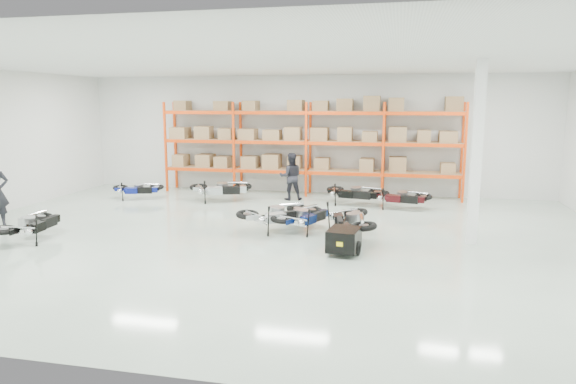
% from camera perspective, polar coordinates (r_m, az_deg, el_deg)
% --- Properties ---
extents(room, '(18.00, 18.00, 18.00)m').
position_cam_1_polar(room, '(13.12, -2.64, 4.52)').
color(room, '#B6CBB9').
rests_on(room, ground).
extents(pallet_rack, '(11.28, 0.98, 3.62)m').
position_cam_1_polar(pallet_rack, '(19.41, 2.27, 6.30)').
color(pallet_rack, '#F1420C').
rests_on(pallet_rack, ground).
extents(structural_column, '(0.25, 0.25, 4.50)m').
position_cam_1_polar(structural_column, '(13.32, 20.20, 4.00)').
color(structural_column, white).
rests_on(structural_column, ground).
extents(moto_blue_centre, '(1.51, 1.94, 1.13)m').
position_cam_1_polar(moto_blue_centre, '(14.00, 1.77, -2.26)').
color(moto_blue_centre, '#07164A').
rests_on(moto_blue_centre, ground).
extents(moto_silver_left, '(2.03, 1.94, 1.22)m').
position_cam_1_polar(moto_silver_left, '(14.11, -1.23, -1.97)').
color(moto_silver_left, '#B8BBBF').
rests_on(moto_silver_left, ground).
extents(moto_black_far_left, '(0.97, 1.81, 1.14)m').
position_cam_1_polar(moto_black_far_left, '(14.63, -26.68, -2.77)').
color(moto_black_far_left, black).
rests_on(moto_black_far_left, ground).
extents(moto_touring_right, '(1.33, 2.08, 1.25)m').
position_cam_1_polar(moto_touring_right, '(13.46, 6.97, -2.56)').
color(moto_touring_right, black).
rests_on(moto_touring_right, ground).
extents(trailer, '(0.77, 1.46, 0.60)m').
position_cam_1_polar(trailer, '(11.97, 6.23, -5.30)').
color(trailer, black).
rests_on(trailer, ground).
extents(moto_back_a, '(1.73, 1.19, 1.02)m').
position_cam_1_polar(moto_back_a, '(19.45, -16.40, 0.64)').
color(moto_back_a, navy).
rests_on(moto_back_a, ground).
extents(moto_back_b, '(2.10, 1.48, 1.23)m').
position_cam_1_polar(moto_back_b, '(18.41, -7.49, 0.78)').
color(moto_back_b, '#A0A5A9').
rests_on(moto_back_b, ground).
extents(moto_back_c, '(1.95, 1.25, 1.17)m').
position_cam_1_polar(moto_back_c, '(17.72, 7.34, 0.32)').
color(moto_back_c, black).
rests_on(moto_back_c, ground).
extents(moto_back_d, '(1.83, 1.18, 1.10)m').
position_cam_1_polar(moto_back_d, '(17.32, 12.42, -0.17)').
color(moto_back_d, '#3A0B0F').
rests_on(moto_back_d, ground).
extents(person_back, '(0.97, 0.85, 1.71)m').
position_cam_1_polar(person_back, '(18.46, 0.31, 1.74)').
color(person_back, black).
rests_on(person_back, ground).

